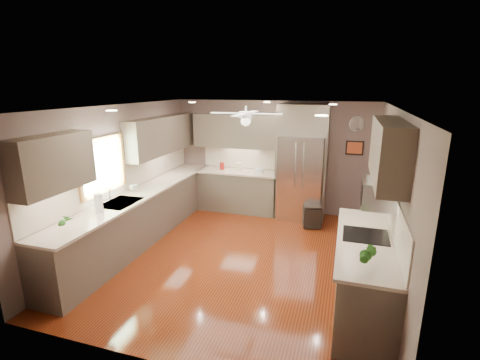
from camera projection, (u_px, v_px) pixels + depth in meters
The scene contains 26 objects.
floor at pixel (240, 256), 5.91m from camera, with size 5.00×5.00×0.00m, color #481509.
ceiling at pixel (240, 107), 5.26m from camera, with size 5.00×5.00×0.00m, color white.
wall_back at pixel (273, 157), 7.89m from camera, with size 4.50×4.50×0.00m, color brown.
wall_front at pixel (162, 256), 3.28m from camera, with size 4.50×4.50×0.00m, color brown.
wall_left at pixel (121, 176), 6.23m from camera, with size 5.00×5.00×0.00m, color brown.
wall_right at pixel (391, 199), 4.94m from camera, with size 5.00×5.00×0.00m, color brown.
canister_a at pixel (222, 166), 8.01m from camera, with size 0.10×0.10×0.17m, color maroon.
canister_c at pixel (239, 167), 7.90m from camera, with size 0.11×0.11×0.19m, color beige.
soap_bottle at pixel (134, 187), 6.34m from camera, with size 0.08×0.08×0.18m, color white.
potted_plant_left at pixel (64, 221), 4.62m from camera, with size 0.14×0.10×0.27m, color #255D1A.
potted_plant_right at pixel (369, 255), 3.66m from camera, with size 0.16×0.13×0.29m, color #255D1A.
bowl at pixel (259, 172), 7.72m from camera, with size 0.21×0.21×0.05m, color beige.
left_run at pixel (143, 215), 6.48m from camera, with size 0.65×4.70×1.45m.
back_run at pixel (238, 190), 8.03m from camera, with size 1.85×0.65×1.45m.
uppers at pixel (213, 139), 6.29m from camera, with size 4.50×4.70×0.95m.
window at pixel (102, 165), 5.68m from camera, with size 0.05×1.12×0.92m.
sink at pixel (120, 204), 5.77m from camera, with size 0.50×0.70×0.32m.
refrigerator at pixel (302, 165), 7.39m from camera, with size 1.06×0.75×2.45m.
right_run at pixel (364, 271), 4.50m from camera, with size 0.70×2.20×1.45m.
microwave at pixel (379, 193), 4.44m from camera, with size 0.43×0.55×0.34m.
ceiling_fan at pixel (246, 116), 5.58m from camera, with size 1.18×1.18×0.32m.
recessed_lights at pixel (245, 106), 5.64m from camera, with size 2.84×3.14×0.01m.
wall_clock at pixel (357, 124), 7.17m from camera, with size 0.30×0.03×0.30m.
framed_print at pixel (355, 148), 7.29m from camera, with size 0.36×0.03×0.30m.
stool at pixel (312, 216), 7.10m from camera, with size 0.42×0.42×0.45m.
paper_towel at pixel (99, 203), 5.31m from camera, with size 0.12×0.12×0.31m.
Camera 1 is at (1.59, -5.13, 2.81)m, focal length 26.00 mm.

